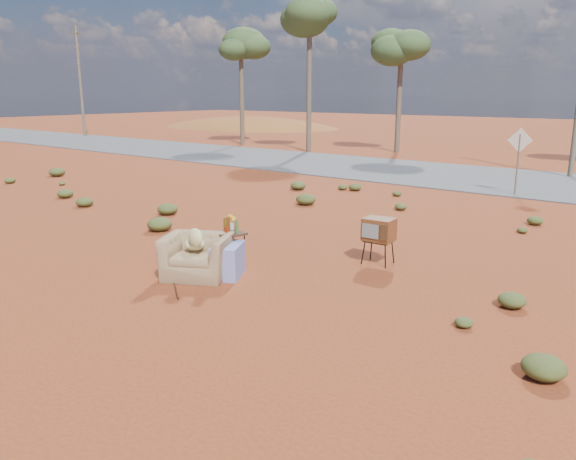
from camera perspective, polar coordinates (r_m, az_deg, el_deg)
The scene contains 13 objects.
ground at distance 10.31m, azimuth -6.20°, elevation -5.02°, with size 140.00×140.00×0.00m, color maroon.
highway at distance 23.23m, azimuth 20.60°, elevation 4.81°, with size 140.00×7.00×0.04m, color #565659.
dirt_mound at distance 55.19m, azimuth -3.95°, elevation 10.39°, with size 26.00×18.00×2.00m, color brown.
armchair at distance 10.40m, azimuth -8.68°, elevation -2.13°, with size 1.53×1.43×1.03m.
tv_unit at distance 11.13m, azimuth 9.21°, elevation -0.01°, with size 0.61×0.51×0.92m.
side_table at distance 10.76m, azimuth -5.92°, elevation -0.06°, with size 0.60×0.60×1.01m.
rusty_bar at distance 10.04m, azimuth -11.42°, elevation -5.63°, with size 0.03×0.03×1.28m, color #4B2114.
road_sign at distance 19.77m, azimuth 22.42°, elevation 7.55°, with size 0.78×0.06×2.19m.
eucalyptus_far_left at distance 36.75m, azimuth -4.82°, elevation 17.91°, with size 3.20×3.20×7.10m.
eucalyptus_left at distance 32.27m, azimuth 2.21°, elevation 20.26°, with size 3.20×3.20×8.10m.
eucalyptus_near_left at distance 32.60m, azimuth 11.43°, elevation 17.35°, with size 3.20×3.20×6.60m.
utility_pole_west at distance 45.91m, azimuth -20.36°, elevation 14.07°, with size 1.40×0.20×8.00m.
scrub_patch at distance 14.07m, azimuth 3.92°, elevation 0.76°, with size 17.49×8.07×0.33m.
Camera 1 is at (6.85, -6.95, 3.32)m, focal length 35.00 mm.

